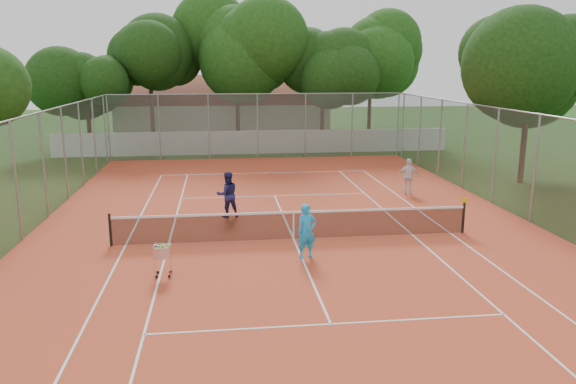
{
  "coord_description": "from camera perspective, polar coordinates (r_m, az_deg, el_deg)",
  "views": [
    {
      "loc": [
        -2.38,
        -17.84,
        5.71
      ],
      "look_at": [
        0.0,
        1.5,
        1.3
      ],
      "focal_mm": 35.0,
      "sensor_mm": 36.0,
      "label": 1
    }
  ],
  "objects": [
    {
      "name": "ball_hopper",
      "position": [
        15.88,
        -12.6,
        -6.71
      ],
      "size": [
        0.56,
        0.56,
        0.96
      ],
      "primitive_type": "cube",
      "rotation": [
        0.0,
        0.0,
        -0.24
      ],
      "color": "silver",
      "rests_on": "court_pad"
    },
    {
      "name": "tennis_net",
      "position": [
        18.73,
        0.56,
        -3.36
      ],
      "size": [
        11.88,
        0.1,
        0.98
      ],
      "primitive_type": "cube",
      "color": "black",
      "rests_on": "court_pad"
    },
    {
      "name": "ground",
      "position": [
        18.88,
        0.56,
        -4.85
      ],
      "size": [
        120.0,
        120.0,
        0.0
      ],
      "primitive_type": "plane",
      "color": "#193B10",
      "rests_on": "ground"
    },
    {
      "name": "court_pad",
      "position": [
        18.88,
        0.56,
        -4.82
      ],
      "size": [
        18.0,
        34.0,
        0.02
      ],
      "primitive_type": "cube",
      "color": "#C14425",
      "rests_on": "ground"
    },
    {
      "name": "player_far_right",
      "position": [
        25.85,
        12.16,
        1.57
      ],
      "size": [
        1.01,
        0.59,
        1.61
      ],
      "primitive_type": "imported",
      "rotation": [
        0.0,
        0.0,
        2.93
      ],
      "color": "silver",
      "rests_on": "court_pad"
    },
    {
      "name": "player_far_left",
      "position": [
        21.52,
        -6.17,
        -0.25
      ],
      "size": [
        0.98,
        0.85,
        1.75
      ],
      "primitive_type": "imported",
      "rotation": [
        0.0,
        0.0,
        3.38
      ],
      "color": "navy",
      "rests_on": "court_pad"
    },
    {
      "name": "boundary_wall",
      "position": [
        37.25,
        -3.3,
        5.08
      ],
      "size": [
        26.0,
        0.3,
        1.5
      ],
      "primitive_type": "cube",
      "color": "white",
      "rests_on": "ground"
    },
    {
      "name": "player_near",
      "position": [
        16.85,
        1.91,
        -4.01
      ],
      "size": [
        0.68,
        0.53,
        1.66
      ],
      "primitive_type": "imported",
      "rotation": [
        0.0,
        0.0,
        0.24
      ],
      "color": "#1CA7F1",
      "rests_on": "court_pad"
    },
    {
      "name": "court_lines",
      "position": [
        18.87,
        0.56,
        -4.78
      ],
      "size": [
        10.98,
        23.78,
        0.01
      ],
      "primitive_type": "cube",
      "color": "white",
      "rests_on": "court_pad"
    },
    {
      "name": "perimeter_fence",
      "position": [
        18.37,
        0.57,
        1.11
      ],
      "size": [
        18.0,
        34.0,
        4.0
      ],
      "primitive_type": "cube",
      "color": "slate",
      "rests_on": "ground"
    },
    {
      "name": "clubhouse",
      "position": [
        46.97,
        -6.6,
        8.38
      ],
      "size": [
        16.4,
        9.0,
        4.4
      ],
      "primitive_type": "cube",
      "color": "beige",
      "rests_on": "ground"
    },
    {
      "name": "tropical_trees",
      "position": [
        39.92,
        -3.67,
        11.7
      ],
      "size": [
        29.0,
        19.0,
        10.0
      ],
      "primitive_type": "cube",
      "color": "black",
      "rests_on": "ground"
    }
  ]
}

